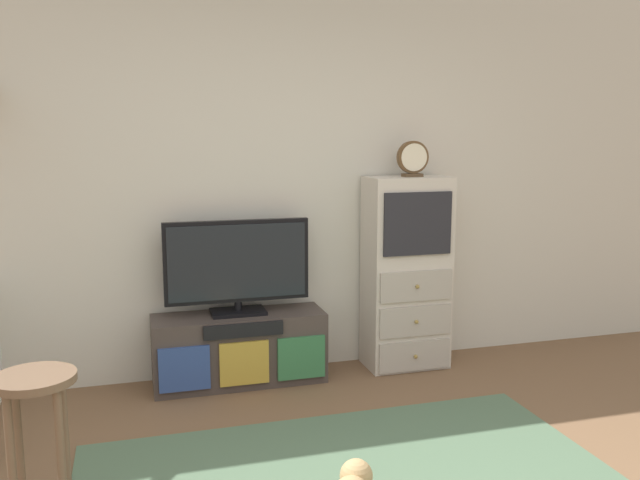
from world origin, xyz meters
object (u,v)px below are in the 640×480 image
television (237,264)px  side_cabinet (406,273)px  bar_stool_near (37,414)px  desk_clock (413,159)px  media_console (240,349)px

television → side_cabinet: size_ratio=0.70×
television → bar_stool_near: size_ratio=1.41×
television → side_cabinet: (1.21, -0.01, -0.13)m
television → desk_clock: 1.41m
side_cabinet → television: bearing=179.3°
media_console → side_cabinet: size_ratio=0.84×
bar_stool_near → desk_clock: bearing=31.3°
media_console → bar_stool_near: size_ratio=1.68×
television → desk_clock: (1.23, -0.03, 0.68)m
bar_stool_near → side_cabinet: bearing=31.8°
media_console → desk_clock: desk_clock is taller
media_console → desk_clock: size_ratio=4.62×
side_cabinet → bar_stool_near: 2.70m
desk_clock → television: bearing=178.7°
media_console → bar_stool_near: bearing=-127.5°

